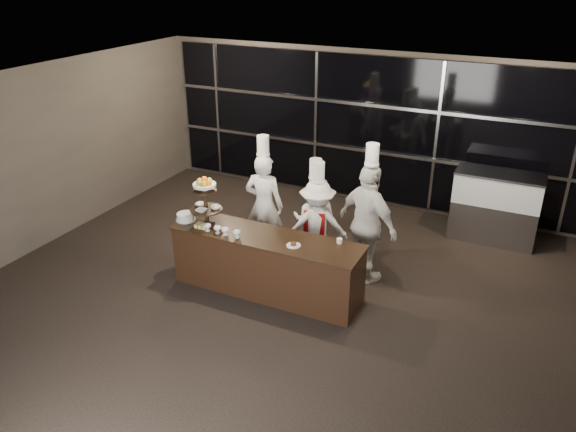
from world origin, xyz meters
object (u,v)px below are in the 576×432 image
at_px(buffet_counter, 267,264).
at_px(chef_c, 317,225).
at_px(chef_b, 315,220).
at_px(chef_d, 368,224).
at_px(display_case, 496,204).
at_px(display_stand, 205,197).
at_px(chef_a, 264,204).
at_px(layer_cake, 186,217).

xyz_separation_m(buffet_counter, chef_c, (0.38, 0.96, 0.29)).
bearing_deg(chef_b, chef_d, -11.13).
bearing_deg(chef_d, display_case, 55.21).
height_order(display_stand, chef_a, chef_a).
relative_size(display_case, chef_b, 0.82).
bearing_deg(chef_a, display_case, 33.04).
xyz_separation_m(display_stand, display_case, (3.77, 3.21, -0.65)).
relative_size(chef_a, chef_b, 1.16).
distance_m(buffet_counter, chef_a, 1.26).
height_order(display_stand, chef_b, chef_b).
distance_m(display_case, chef_c, 3.28).
height_order(chef_a, chef_d, chef_d).
bearing_deg(display_case, layer_cake, -141.64).
bearing_deg(display_case, buffet_counter, -130.80).
height_order(chef_a, chef_b, chef_a).
relative_size(buffet_counter, chef_d, 1.30).
relative_size(chef_b, chef_c, 0.99).
xyz_separation_m(buffet_counter, chef_a, (-0.58, 1.03, 0.43)).
distance_m(chef_c, chef_d, 0.84).
relative_size(layer_cake, chef_c, 0.17).
xyz_separation_m(display_case, chef_a, (-3.34, -2.18, 0.21)).
relative_size(layer_cake, chef_a, 0.15).
xyz_separation_m(display_case, chef_d, (-1.57, -2.26, 0.27)).
distance_m(buffet_counter, chef_d, 1.60).
bearing_deg(chef_c, display_case, 43.30).
xyz_separation_m(layer_cake, chef_a, (0.77, 1.08, -0.07)).
bearing_deg(chef_b, chef_c, -56.06).
bearing_deg(buffet_counter, display_stand, -179.99).
bearing_deg(display_case, chef_d, -124.79).
bearing_deg(display_case, display_stand, -139.60).
distance_m(chef_b, chef_c, 0.21).
bearing_deg(chef_b, display_case, 39.73).
xyz_separation_m(display_stand, chef_d, (2.20, 0.95, -0.38)).
xyz_separation_m(buffet_counter, display_stand, (-1.00, -0.00, 0.87)).
distance_m(buffet_counter, chef_c, 1.07).
xyz_separation_m(chef_b, chef_d, (0.93, -0.18, 0.20)).
xyz_separation_m(display_case, chef_c, (-2.38, -2.25, 0.07)).
distance_m(layer_cake, display_case, 5.25).
xyz_separation_m(display_case, chef_b, (-2.50, -2.08, 0.06)).
distance_m(display_case, chef_d, 2.76).
relative_size(buffet_counter, chef_a, 1.39).
relative_size(display_stand, chef_b, 0.42).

